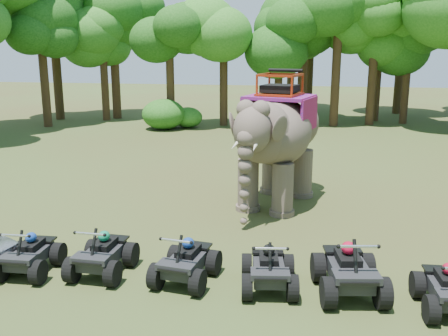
{
  "coord_description": "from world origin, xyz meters",
  "views": [
    {
      "loc": [
        2.27,
        -11.54,
        5.07
      ],
      "look_at": [
        0.0,
        1.2,
        1.9
      ],
      "focal_mm": 40.0,
      "sensor_mm": 36.0,
      "label": 1
    }
  ],
  "objects_px": {
    "atv_0": "(29,249)",
    "atv_3": "(269,263)",
    "atv_2": "(186,256)",
    "atv_1": "(102,249)",
    "atv_4": "(349,264)",
    "elephant": "(278,139)"
  },
  "relations": [
    {
      "from": "atv_1",
      "to": "atv_2",
      "type": "distance_m",
      "value": 1.97
    },
    {
      "from": "atv_4",
      "to": "elephant",
      "type": "bearing_deg",
      "value": 98.52
    },
    {
      "from": "atv_1",
      "to": "atv_3",
      "type": "height_order",
      "value": "atv_1"
    },
    {
      "from": "atv_3",
      "to": "atv_0",
      "type": "bearing_deg",
      "value": 173.96
    },
    {
      "from": "atv_0",
      "to": "atv_3",
      "type": "bearing_deg",
      "value": -0.68
    },
    {
      "from": "elephant",
      "to": "atv_3",
      "type": "height_order",
      "value": "elephant"
    },
    {
      "from": "atv_2",
      "to": "atv_3",
      "type": "height_order",
      "value": "atv_2"
    },
    {
      "from": "atv_4",
      "to": "atv_1",
      "type": "bearing_deg",
      "value": 170.47
    },
    {
      "from": "atv_4",
      "to": "atv_0",
      "type": "bearing_deg",
      "value": 172.47
    },
    {
      "from": "elephant",
      "to": "atv_3",
      "type": "distance_m",
      "value": 6.29
    },
    {
      "from": "atv_3",
      "to": "atv_4",
      "type": "distance_m",
      "value": 1.67
    },
    {
      "from": "atv_1",
      "to": "atv_2",
      "type": "bearing_deg",
      "value": 0.46
    },
    {
      "from": "atv_3",
      "to": "atv_2",
      "type": "bearing_deg",
      "value": 171.15
    },
    {
      "from": "atv_1",
      "to": "atv_0",
      "type": "bearing_deg",
      "value": -169.87
    },
    {
      "from": "atv_0",
      "to": "atv_3",
      "type": "xyz_separation_m",
      "value": [
        5.46,
        0.18,
        0.02
      ]
    },
    {
      "from": "elephant",
      "to": "atv_1",
      "type": "height_order",
      "value": "elephant"
    },
    {
      "from": "atv_1",
      "to": "atv_2",
      "type": "relative_size",
      "value": 1.01
    },
    {
      "from": "atv_2",
      "to": "atv_4",
      "type": "height_order",
      "value": "atv_4"
    },
    {
      "from": "elephant",
      "to": "atv_2",
      "type": "bearing_deg",
      "value": -89.35
    },
    {
      "from": "atv_0",
      "to": "atv_1",
      "type": "height_order",
      "value": "atv_1"
    },
    {
      "from": "atv_3",
      "to": "atv_4",
      "type": "bearing_deg",
      "value": -5.63
    },
    {
      "from": "elephant",
      "to": "atv_1",
      "type": "distance_m",
      "value": 7.13
    }
  ]
}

